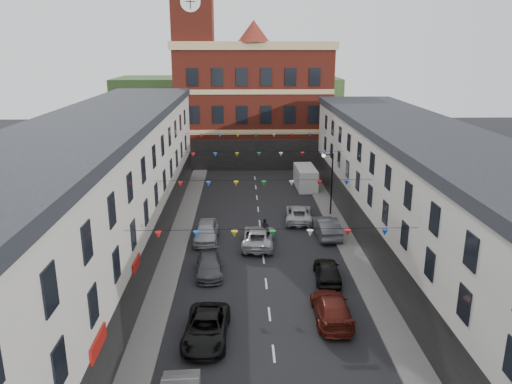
{
  "coord_description": "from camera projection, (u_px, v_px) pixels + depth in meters",
  "views": [
    {
      "loc": [
        -1.6,
        -30.61,
        15.49
      ],
      "look_at": [
        -0.41,
        9.49,
        3.7
      ],
      "focal_mm": 35.0,
      "sensor_mm": 36.0,
      "label": 1
    }
  ],
  "objects": [
    {
      "name": "pedestrian",
      "position": [
        265.0,
        229.0,
        41.34
      ],
      "size": [
        0.75,
        0.6,
        1.78
      ],
      "primitive_type": "imported",
      "rotation": [
        0.0,
        0.0,
        -0.29
      ],
      "color": "black",
      "rests_on": "ground"
    },
    {
      "name": "pavement_right",
      "position": [
        360.0,
        269.0,
        35.86
      ],
      "size": [
        1.8,
        64.0,
        0.15
      ],
      "primitive_type": "cube",
      "color": "#605E5B",
      "rests_on": "ground"
    },
    {
      "name": "car_right_f",
      "position": [
        299.0,
        214.0,
        45.65
      ],
      "size": [
        2.84,
        5.33,
        1.43
      ],
      "primitive_type": "imported",
      "rotation": [
        0.0,
        0.0,
        3.05
      ],
      "color": "#B8BABD",
      "rests_on": "ground"
    },
    {
      "name": "car_left_d",
      "position": [
        209.0,
        266.0,
        35.03
      ],
      "size": [
        2.09,
        4.51,
        1.28
      ],
      "primitive_type": "imported",
      "rotation": [
        0.0,
        0.0,
        0.07
      ],
      "color": "#474950",
      "rests_on": "ground"
    },
    {
      "name": "car_right_e",
      "position": [
        326.0,
        227.0,
        42.01
      ],
      "size": [
        2.0,
        5.07,
        1.64
      ],
      "primitive_type": "imported",
      "rotation": [
        0.0,
        0.0,
        3.19
      ],
      "color": "#52535A",
      "rests_on": "ground"
    },
    {
      "name": "car_left_c",
      "position": [
        206.0,
        328.0,
        27.16
      ],
      "size": [
        2.59,
        5.17,
        1.4
      ],
      "primitive_type": "imported",
      "rotation": [
        0.0,
        0.0,
        -0.05
      ],
      "color": "black",
      "rests_on": "ground"
    },
    {
      "name": "distant_hill",
      "position": [
        228.0,
        105.0,
        91.7
      ],
      "size": [
        40.0,
        14.0,
        10.0
      ],
      "primitive_type": "cube",
      "color": "#2E5125",
      "rests_on": "ground"
    },
    {
      "name": "terrace_right",
      "position": [
        440.0,
        210.0,
        33.69
      ],
      "size": [
        8.4,
        56.0,
        9.7
      ],
      "color": "beige",
      "rests_on": "ground"
    },
    {
      "name": "car_right_c",
      "position": [
        332.0,
        308.0,
        29.14
      ],
      "size": [
        2.15,
        5.12,
        1.48
      ],
      "primitive_type": "imported",
      "rotation": [
        0.0,
        0.0,
        3.13
      ],
      "color": "#591A11",
      "rests_on": "ground"
    },
    {
      "name": "pavement_left",
      "position": [
        168.0,
        271.0,
        35.47
      ],
      "size": [
        1.8,
        64.0,
        0.15
      ],
      "primitive_type": "cube",
      "color": "#605E5B",
      "rests_on": "ground"
    },
    {
      "name": "ground",
      "position": [
        266.0,
        284.0,
        33.77
      ],
      "size": [
        160.0,
        160.0,
        0.0
      ],
      "primitive_type": "plane",
      "color": "black",
      "rests_on": "ground"
    },
    {
      "name": "street_lamp",
      "position": [
        329.0,
        176.0,
        46.28
      ],
      "size": [
        1.1,
        0.36,
        6.0
      ],
      "color": "black",
      "rests_on": "ground"
    },
    {
      "name": "car_right_d",
      "position": [
        327.0,
        271.0,
        34.07
      ],
      "size": [
        1.95,
        4.3,
        1.43
      ],
      "primitive_type": "imported",
      "rotation": [
        0.0,
        0.0,
        3.08
      ],
      "color": "black",
      "rests_on": "ground"
    },
    {
      "name": "moving_car",
      "position": [
        258.0,
        237.0,
        40.04
      ],
      "size": [
        2.84,
        5.52,
        1.49
      ],
      "primitive_type": "imported",
      "rotation": [
        0.0,
        0.0,
        3.07
      ],
      "color": "#A6A9AD",
      "rests_on": "ground"
    },
    {
      "name": "car_left_e",
      "position": [
        206.0,
        231.0,
        41.0
      ],
      "size": [
        1.96,
        4.79,
        1.63
      ],
      "primitive_type": "imported",
      "rotation": [
        0.0,
        0.0,
        -0.01
      ],
      "color": "#9FA2A7",
      "rests_on": "ground"
    },
    {
      "name": "civic_building",
      "position": [
        253.0,
        102.0,
        67.86
      ],
      "size": [
        20.6,
        13.3,
        18.5
      ],
      "color": "maroon",
      "rests_on": "ground"
    },
    {
      "name": "clock_tower",
      "position": [
        194.0,
        50.0,
        62.9
      ],
      "size": [
        5.6,
        5.6,
        30.0
      ],
      "color": "maroon",
      "rests_on": "ground"
    },
    {
      "name": "terrace_left",
      "position": [
        88.0,
        206.0,
        32.88
      ],
      "size": [
        8.4,
        56.0,
        10.7
      ],
      "color": "beige",
      "rests_on": "ground"
    },
    {
      "name": "white_van",
      "position": [
        305.0,
        178.0,
        56.27
      ],
      "size": [
        2.2,
        5.43,
        2.38
      ],
      "primitive_type": "cube",
      "rotation": [
        0.0,
        0.0,
        0.02
      ],
      "color": "silver",
      "rests_on": "ground"
    }
  ]
}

